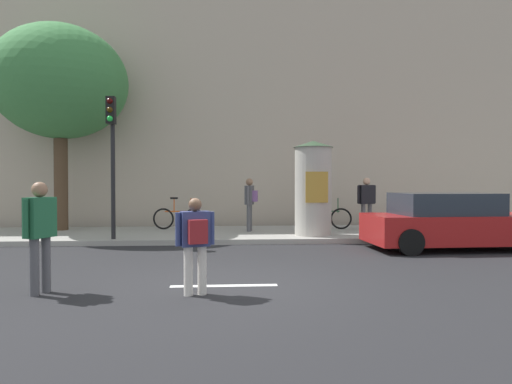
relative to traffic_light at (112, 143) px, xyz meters
name	(u,v)px	position (x,y,z in m)	size (l,w,h in m)	color
ground_plane	(224,286)	(3.12, -5.24, -2.83)	(80.00, 80.00, 0.00)	#232326
sidewalk_curb	(225,234)	(3.12, 1.76, -2.75)	(36.00, 4.00, 0.15)	#9E9B93
lane_markings	(224,286)	(3.12, -5.24, -2.83)	(25.80, 0.16, 0.01)	silver
building_backdrop	(225,104)	(3.12, 6.76, 2.28)	(36.00, 5.00, 10.22)	#B7A893
traffic_light	(112,143)	(0.00, 0.00, 0.00)	(0.24, 0.45, 3.95)	black
poster_column	(313,187)	(5.78, 0.70, -1.24)	(1.21, 1.21, 2.84)	#B2ADA3
street_tree	(60,83)	(-2.34, 2.72, 2.22)	(4.40, 4.40, 6.80)	#4C3826
pedestrian_with_backpack	(40,228)	(0.27, -5.61, -1.79)	(0.40, 0.60, 1.75)	#4C4C51
pedestrian_in_light_jacket	(195,238)	(2.69, -5.85, -1.94)	(0.59, 0.46, 1.50)	silver
pedestrian_in_dark_shirt	(367,199)	(7.79, 1.86, -1.64)	(0.65, 0.31, 1.75)	#4C4C51
pedestrian_in_red_top	(250,200)	(3.94, 1.93, -1.65)	(0.45, 0.60, 1.72)	#4C4C51
bicycle_leaning	(179,218)	(1.56, 2.63, -2.29)	(1.76, 0.29, 1.09)	black
bicycle_upright	(325,218)	(6.55, 2.47, -2.29)	(1.74, 0.43, 1.09)	black
parked_car_red	(450,222)	(8.97, -1.42, -2.12)	(4.42, 2.10, 1.47)	maroon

